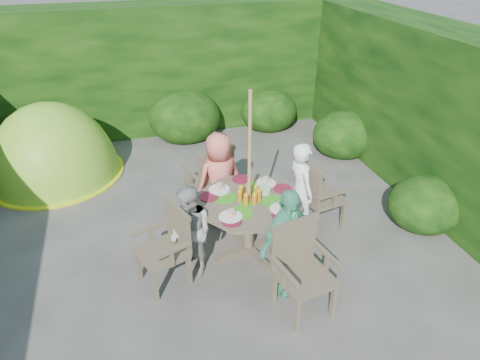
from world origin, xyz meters
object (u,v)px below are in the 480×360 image
object	(u,v)px
parasol_pole	(249,178)
child_front	(286,243)
garden_chair_back	(211,178)
garden_chair_front	(301,267)
garden_chair_right	(317,193)
dome_tent	(58,175)
child_right	(300,190)
child_left	(191,232)
garden_chair_left	(168,245)
child_back	(220,179)
patio_table	(249,208)

from	to	relation	value
parasol_pole	child_front	size ratio (longest dim) A/B	1.63
garden_chair_back	garden_chair_front	bearing A→B (deg)	86.57
garden_chair_right	dome_tent	bearing A→B (deg)	44.05
child_right	child_left	distance (m)	1.60
parasol_pole	garden_chair_back	distance (m)	1.22
garden_chair_left	parasol_pole	bearing A→B (deg)	83.08
parasol_pole	dome_tent	bearing A→B (deg)	132.23
child_back	child_front	distance (m)	1.60
patio_table	child_right	bearing A→B (deg)	13.25
garden_chair_back	child_right	xyz separation A→B (m)	(1.02, -0.88, 0.13)
garden_chair_left	child_front	size ratio (longest dim) A/B	0.71
garden_chair_back	child_front	size ratio (longest dim) A/B	0.77
child_left	garden_chair_left	bearing A→B (deg)	-104.88
garden_chair_back	garden_chair_front	world-z (taller)	garden_chair_back
garden_chair_back	garden_chair_front	size ratio (longest dim) A/B	1.03
parasol_pole	garden_chair_right	bearing A→B (deg)	13.55
child_back	child_front	bearing A→B (deg)	89.99
garden_chair_back	dome_tent	bearing A→B (deg)	-54.13
patio_table	garden_chair_left	bearing A→B (deg)	-167.12
patio_table	parasol_pole	size ratio (longest dim) A/B	0.74
child_back	child_front	size ratio (longest dim) A/B	1.02
garden_chair_right	parasol_pole	bearing A→B (deg)	93.04
child_left	garden_chair_right	bearing A→B (deg)	77.09
garden_chair_right	child_right	distance (m)	0.32
garden_chair_front	child_left	bearing A→B (deg)	129.30
garden_chair_right	garden_chair_back	distance (m)	1.53
patio_table	parasol_pole	bearing A→B (deg)	-153.87
child_right	child_front	size ratio (longest dim) A/B	1.02
child_right	dome_tent	world-z (taller)	child_right
garden_chair_back	patio_table	bearing A→B (deg)	86.56
garden_chair_left	child_back	world-z (taller)	child_back
child_back	patio_table	bearing A→B (deg)	90.32
child_right	child_front	xyz separation A→B (m)	(-0.59, -0.96, -0.01)
patio_table	child_back	xyz separation A→B (m)	(-0.19, 0.78, 0.02)
parasol_pole	garden_chair_back	world-z (taller)	parasol_pole
dome_tent	garden_chair_front	bearing A→B (deg)	-58.09
garden_chair_left	child_back	bearing A→B (deg)	119.38
garden_chair_right	garden_chair_back	bearing A→B (deg)	47.84
parasol_pole	child_left	size ratio (longest dim) A/B	1.86
patio_table	garden_chair_back	bearing A→B (deg)	103.28
child_back	garden_chair_back	bearing A→B (deg)	-91.10
child_right	child_left	world-z (taller)	child_right
child_right	child_back	world-z (taller)	child_right
garden_chair_right	child_right	size ratio (longest dim) A/B	0.74
child_right	child_front	world-z (taller)	child_right
garden_chair_right	child_back	bearing A→B (deg)	56.69
garden_chair_back	child_left	xyz separation A→B (m)	(-0.53, -1.24, 0.04)
patio_table	dome_tent	bearing A→B (deg)	132.29
child_right	child_back	size ratio (longest dim) A/B	1.00
garden_chair_front	child_back	distance (m)	1.90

